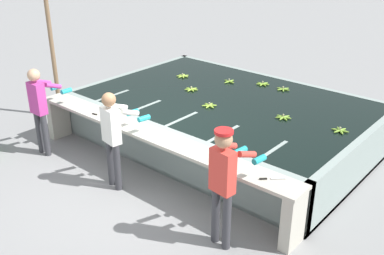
# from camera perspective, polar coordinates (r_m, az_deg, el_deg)

# --- Properties ---
(ground_plane) EXTENTS (80.00, 80.00, 0.00)m
(ground_plane) POSITION_cam_1_polar(r_m,az_deg,el_deg) (7.41, -6.31, -7.23)
(ground_plane) COLOR gray
(ground_plane) RESTS_ON ground
(wash_tank) EXTENTS (5.37, 3.62, 0.85)m
(wash_tank) POSITION_cam_1_polar(r_m,az_deg,el_deg) (8.72, 4.29, 1.00)
(wash_tank) COLOR gray
(wash_tank) RESTS_ON ground
(work_ledge) EXTENTS (5.37, 0.45, 0.85)m
(work_ledge) POSITION_cam_1_polar(r_m,az_deg,el_deg) (7.24, -5.25, -2.29)
(work_ledge) COLOR #B7B2A3
(work_ledge) RESTS_ON ground
(worker_0) EXTENTS (0.41, 0.71, 1.62)m
(worker_0) POSITION_cam_1_polar(r_m,az_deg,el_deg) (8.40, -18.76, 2.84)
(worker_0) COLOR #38383D
(worker_0) RESTS_ON ground
(worker_1) EXTENTS (0.48, 0.73, 1.61)m
(worker_1) POSITION_cam_1_polar(r_m,az_deg,el_deg) (7.00, -9.95, -0.57)
(worker_1) COLOR #38383D
(worker_1) RESTS_ON ground
(worker_2) EXTENTS (0.46, 0.74, 1.66)m
(worker_2) POSITION_cam_1_polar(r_m,az_deg,el_deg) (5.61, 4.12, -6.30)
(worker_2) COLOR #38383D
(worker_2) RESTS_ON ground
(banana_bunch_floating_0) EXTENTS (0.28, 0.28, 0.08)m
(banana_bunch_floating_0) POSITION_cam_1_polar(r_m,az_deg,el_deg) (9.49, 4.74, 5.85)
(banana_bunch_floating_0) COLOR #7FAD33
(banana_bunch_floating_0) RESTS_ON wash_tank
(banana_bunch_floating_1) EXTENTS (0.28, 0.28, 0.08)m
(banana_bunch_floating_1) POSITION_cam_1_polar(r_m,az_deg,el_deg) (7.54, 18.28, -0.36)
(banana_bunch_floating_1) COLOR #75A333
(banana_bunch_floating_1) RESTS_ON wash_tank
(banana_bunch_floating_2) EXTENTS (0.28, 0.28, 0.08)m
(banana_bunch_floating_2) POSITION_cam_1_polar(r_m,az_deg,el_deg) (9.42, 8.96, 5.49)
(banana_bunch_floating_2) COLOR #7FAD33
(banana_bunch_floating_2) RESTS_ON wash_tank
(banana_bunch_floating_3) EXTENTS (0.28, 0.28, 0.08)m
(banana_bunch_floating_3) POSITION_cam_1_polar(r_m,az_deg,el_deg) (9.81, -1.19, 6.56)
(banana_bunch_floating_3) COLOR #93BC3D
(banana_bunch_floating_3) RESTS_ON wash_tank
(banana_bunch_floating_4) EXTENTS (0.28, 0.28, 0.08)m
(banana_bunch_floating_4) POSITION_cam_1_polar(r_m,az_deg,el_deg) (8.17, 2.21, 2.81)
(banana_bunch_floating_4) COLOR #8CB738
(banana_bunch_floating_4) RESTS_ON wash_tank
(banana_bunch_floating_5) EXTENTS (0.28, 0.28, 0.08)m
(banana_bunch_floating_5) POSITION_cam_1_polar(r_m,az_deg,el_deg) (8.99, -0.10, 4.88)
(banana_bunch_floating_5) COLOR #8CB738
(banana_bunch_floating_5) RESTS_ON wash_tank
(banana_bunch_floating_6) EXTENTS (0.28, 0.28, 0.08)m
(banana_bunch_floating_6) POSITION_cam_1_polar(r_m,az_deg,el_deg) (7.81, 11.51, 1.28)
(banana_bunch_floating_6) COLOR #75A333
(banana_bunch_floating_6) RESTS_ON wash_tank
(banana_bunch_floating_7) EXTENTS (0.28, 0.27, 0.08)m
(banana_bunch_floating_7) POSITION_cam_1_polar(r_m,az_deg,el_deg) (9.19, 11.49, 4.81)
(banana_bunch_floating_7) COLOR #75A333
(banana_bunch_floating_7) RESTS_ON wash_tank
(knife_0) EXTENTS (0.35, 0.09, 0.02)m
(knife_0) POSITION_cam_1_polar(r_m,az_deg,el_deg) (7.94, -11.89, 1.58)
(knife_0) COLOR silver
(knife_0) RESTS_ON work_ledge
(knife_1) EXTENTS (0.27, 0.27, 0.02)m
(knife_1) POSITION_cam_1_polar(r_m,az_deg,el_deg) (5.94, 9.70, -6.41)
(knife_1) COLOR silver
(knife_1) RESTS_ON work_ledge
(support_post_left) EXTENTS (0.09, 0.09, 3.20)m
(support_post_left) POSITION_cam_1_polar(r_m,az_deg,el_deg) (9.90, -17.40, 10.02)
(support_post_left) COLOR #846647
(support_post_left) RESTS_ON ground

